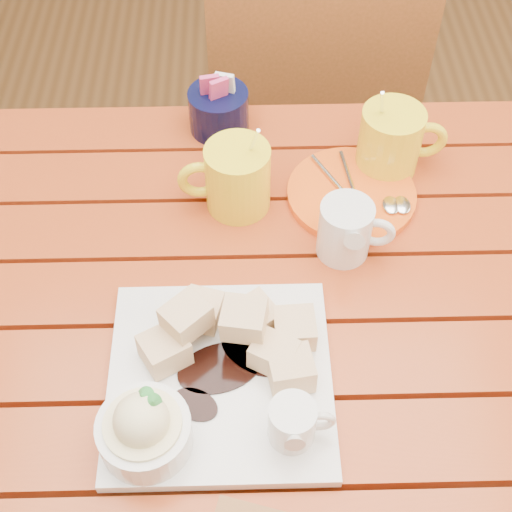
{
  "coord_description": "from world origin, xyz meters",
  "views": [
    {
      "loc": [
        -0.0,
        -0.59,
        1.56
      ],
      "look_at": [
        0.01,
        0.0,
        0.82
      ],
      "focal_mm": 50.0,
      "sensor_mm": 36.0,
      "label": 1
    }
  ],
  "objects_px": {
    "coffee_mug_left": "(236,177)",
    "chair_far": "(307,113)",
    "orange_saucer": "(353,194)",
    "table": "(250,330)",
    "coffee_mug_right": "(392,140)",
    "dessert_plate": "(207,385)"
  },
  "relations": [
    {
      "from": "dessert_plate",
      "to": "coffee_mug_right",
      "type": "height_order",
      "value": "coffee_mug_right"
    },
    {
      "from": "orange_saucer",
      "to": "dessert_plate",
      "type": "bearing_deg",
      "value": -122.74
    },
    {
      "from": "coffee_mug_right",
      "to": "chair_far",
      "type": "height_order",
      "value": "coffee_mug_right"
    },
    {
      "from": "coffee_mug_left",
      "to": "chair_far",
      "type": "xyz_separation_m",
      "value": [
        0.16,
        0.5,
        -0.3
      ]
    },
    {
      "from": "coffee_mug_right",
      "to": "orange_saucer",
      "type": "xyz_separation_m",
      "value": [
        -0.06,
        -0.07,
        -0.05
      ]
    },
    {
      "from": "table",
      "to": "coffee_mug_right",
      "type": "distance_m",
      "value": 0.37
    },
    {
      "from": "dessert_plate",
      "to": "orange_saucer",
      "type": "height_order",
      "value": "dessert_plate"
    },
    {
      "from": "coffee_mug_left",
      "to": "chair_far",
      "type": "height_order",
      "value": "coffee_mug_left"
    },
    {
      "from": "coffee_mug_left",
      "to": "orange_saucer",
      "type": "relative_size",
      "value": 0.82
    },
    {
      "from": "coffee_mug_right",
      "to": "orange_saucer",
      "type": "distance_m",
      "value": 0.11
    },
    {
      "from": "dessert_plate",
      "to": "chair_far",
      "type": "relative_size",
      "value": 0.31
    },
    {
      "from": "orange_saucer",
      "to": "table",
      "type": "bearing_deg",
      "value": -133.68
    },
    {
      "from": "orange_saucer",
      "to": "chair_far",
      "type": "xyz_separation_m",
      "value": [
        -0.02,
        0.49,
        -0.25
      ]
    },
    {
      "from": "table",
      "to": "orange_saucer",
      "type": "xyz_separation_m",
      "value": [
        0.16,
        0.17,
        0.11
      ]
    },
    {
      "from": "coffee_mug_left",
      "to": "coffee_mug_right",
      "type": "height_order",
      "value": "same"
    },
    {
      "from": "dessert_plate",
      "to": "coffee_mug_right",
      "type": "relative_size",
      "value": 1.73
    },
    {
      "from": "coffee_mug_right",
      "to": "orange_saucer",
      "type": "bearing_deg",
      "value": -132.75
    },
    {
      "from": "coffee_mug_left",
      "to": "orange_saucer",
      "type": "distance_m",
      "value": 0.19
    },
    {
      "from": "orange_saucer",
      "to": "chair_far",
      "type": "distance_m",
      "value": 0.55
    },
    {
      "from": "coffee_mug_left",
      "to": "coffee_mug_right",
      "type": "distance_m",
      "value": 0.26
    },
    {
      "from": "orange_saucer",
      "to": "coffee_mug_right",
      "type": "bearing_deg",
      "value": 47.15
    },
    {
      "from": "coffee_mug_left",
      "to": "coffee_mug_right",
      "type": "relative_size",
      "value": 1.0
    }
  ]
}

